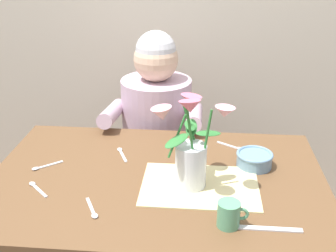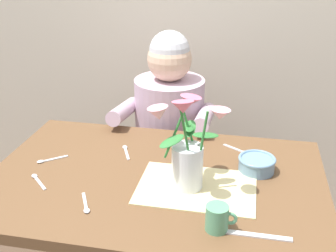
# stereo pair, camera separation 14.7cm
# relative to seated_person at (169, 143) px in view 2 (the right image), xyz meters

# --- Properties ---
(dining_table) EXTENTS (1.20, 0.80, 0.74)m
(dining_table) POSITION_rel_seated_person_xyz_m (0.07, -0.62, 0.08)
(dining_table) COLOR brown
(dining_table) RESTS_ON ground_plane
(seated_person) EXTENTS (0.45, 0.47, 1.14)m
(seated_person) POSITION_rel_seated_person_xyz_m (0.00, 0.00, 0.00)
(seated_person) COLOR #4C4C56
(seated_person) RESTS_ON ground_plane
(striped_placemat) EXTENTS (0.40, 0.28, 0.00)m
(striped_placemat) POSITION_rel_seated_person_xyz_m (0.23, -0.66, 0.18)
(striped_placemat) COLOR beige
(striped_placemat) RESTS_ON dining_table
(flower_vase) EXTENTS (0.28, 0.27, 0.35)m
(flower_vase) POSITION_rel_seated_person_xyz_m (0.19, -0.66, 0.32)
(flower_vase) COLOR silver
(flower_vase) RESTS_ON dining_table
(ceramic_bowl) EXTENTS (0.14, 0.14, 0.06)m
(ceramic_bowl) POSITION_rel_seated_person_xyz_m (0.42, -0.50, 0.21)
(ceramic_bowl) COLOR #6689A8
(ceramic_bowl) RESTS_ON dining_table
(dinner_knife) EXTENTS (0.19, 0.02, 0.00)m
(dinner_knife) POSITION_rel_seated_person_xyz_m (0.44, -0.88, 0.18)
(dinner_knife) COLOR silver
(dinner_knife) RESTS_ON dining_table
(coffee_cup) EXTENTS (0.09, 0.07, 0.08)m
(coffee_cup) POSITION_rel_seated_person_xyz_m (0.32, -0.87, 0.22)
(coffee_cup) COLOR #569970
(coffee_cup) RESTS_ON dining_table
(spoon_0) EXTENTS (0.07, 0.11, 0.01)m
(spoon_0) POSITION_rel_seated_person_xyz_m (-0.10, -0.84, 0.18)
(spoon_0) COLOR silver
(spoon_0) RESTS_ON dining_table
(spoon_1) EXTENTS (0.10, 0.09, 0.01)m
(spoon_1) POSITION_rel_seated_person_xyz_m (-0.36, -0.58, 0.18)
(spoon_1) COLOR silver
(spoon_1) RESTS_ON dining_table
(spoon_2) EXTENTS (0.10, 0.09, 0.01)m
(spoon_2) POSITION_rel_seated_person_xyz_m (-0.33, -0.72, 0.18)
(spoon_2) COLOR silver
(spoon_2) RESTS_ON dining_table
(spoon_3) EXTENTS (0.06, 0.11, 0.01)m
(spoon_3) POSITION_rel_seated_person_xyz_m (-0.09, -0.45, 0.18)
(spoon_3) COLOR silver
(spoon_3) RESTS_ON dining_table
(spoon_4) EXTENTS (0.11, 0.08, 0.01)m
(spoon_4) POSITION_rel_seated_person_xyz_m (0.36, -0.36, 0.18)
(spoon_4) COLOR silver
(spoon_4) RESTS_ON dining_table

